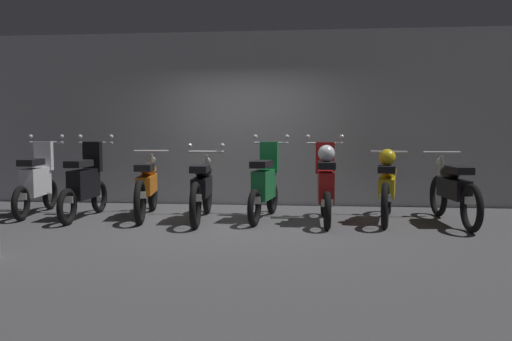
{
  "coord_description": "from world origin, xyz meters",
  "views": [
    {
      "loc": [
        1.07,
        -7.18,
        1.31
      ],
      "look_at": [
        0.34,
        0.3,
        0.75
      ],
      "focal_mm": 35.16,
      "sensor_mm": 36.0,
      "label": 1
    }
  ],
  "objects_px": {
    "motorbike_slot_5": "(326,184)",
    "motorbike_slot_0": "(37,182)",
    "motorbike_slot_1": "(85,184)",
    "motorbike_slot_3": "(202,188)",
    "motorbike_slot_4": "(265,185)",
    "motorbike_slot_2": "(147,186)",
    "motorbike_slot_7": "(453,190)",
    "motorbike_slot_6": "(387,186)"
  },
  "relations": [
    {
      "from": "motorbike_slot_5",
      "to": "motorbike_slot_0",
      "type": "bearing_deg",
      "value": 176.59
    },
    {
      "from": "motorbike_slot_1",
      "to": "motorbike_slot_3",
      "type": "relative_size",
      "value": 0.86
    },
    {
      "from": "motorbike_slot_4",
      "to": "motorbike_slot_2",
      "type": "bearing_deg",
      "value": 179.39
    },
    {
      "from": "motorbike_slot_0",
      "to": "motorbike_slot_7",
      "type": "relative_size",
      "value": 0.86
    },
    {
      "from": "motorbike_slot_3",
      "to": "motorbike_slot_2",
      "type": "bearing_deg",
      "value": 166.49
    },
    {
      "from": "motorbike_slot_4",
      "to": "motorbike_slot_7",
      "type": "bearing_deg",
      "value": -2.42
    },
    {
      "from": "motorbike_slot_1",
      "to": "motorbike_slot_6",
      "type": "height_order",
      "value": "motorbike_slot_1"
    },
    {
      "from": "motorbike_slot_1",
      "to": "motorbike_slot_7",
      "type": "bearing_deg",
      "value": 0.69
    },
    {
      "from": "motorbike_slot_5",
      "to": "motorbike_slot_6",
      "type": "relative_size",
      "value": 0.87
    },
    {
      "from": "motorbike_slot_1",
      "to": "motorbike_slot_4",
      "type": "distance_m",
      "value": 2.77
    },
    {
      "from": "motorbike_slot_5",
      "to": "motorbike_slot_7",
      "type": "relative_size",
      "value": 0.86
    },
    {
      "from": "motorbike_slot_3",
      "to": "motorbike_slot_7",
      "type": "distance_m",
      "value": 3.68
    },
    {
      "from": "motorbike_slot_1",
      "to": "motorbike_slot_7",
      "type": "relative_size",
      "value": 0.86
    },
    {
      "from": "motorbike_slot_7",
      "to": "motorbike_slot_6",
      "type": "bearing_deg",
      "value": 171.91
    },
    {
      "from": "motorbike_slot_2",
      "to": "motorbike_slot_6",
      "type": "relative_size",
      "value": 1.0
    },
    {
      "from": "motorbike_slot_2",
      "to": "motorbike_slot_5",
      "type": "relative_size",
      "value": 1.15
    },
    {
      "from": "motorbike_slot_3",
      "to": "motorbike_slot_6",
      "type": "distance_m",
      "value": 2.77
    },
    {
      "from": "motorbike_slot_2",
      "to": "motorbike_slot_3",
      "type": "distance_m",
      "value": 0.95
    },
    {
      "from": "motorbike_slot_4",
      "to": "motorbike_slot_5",
      "type": "distance_m",
      "value": 0.93
    },
    {
      "from": "motorbike_slot_7",
      "to": "motorbike_slot_2",
      "type": "bearing_deg",
      "value": 178.31
    },
    {
      "from": "motorbike_slot_0",
      "to": "motorbike_slot_7",
      "type": "height_order",
      "value": "motorbike_slot_0"
    },
    {
      "from": "motorbike_slot_0",
      "to": "motorbike_slot_2",
      "type": "relative_size",
      "value": 0.87
    },
    {
      "from": "motorbike_slot_2",
      "to": "motorbike_slot_7",
      "type": "height_order",
      "value": "same"
    },
    {
      "from": "motorbike_slot_1",
      "to": "motorbike_slot_2",
      "type": "relative_size",
      "value": 0.87
    },
    {
      "from": "motorbike_slot_6",
      "to": "motorbike_slot_7",
      "type": "relative_size",
      "value": 0.99
    },
    {
      "from": "motorbike_slot_1",
      "to": "motorbike_slot_5",
      "type": "bearing_deg",
      "value": -0.19
    },
    {
      "from": "motorbike_slot_1",
      "to": "motorbike_slot_5",
      "type": "distance_m",
      "value": 3.67
    },
    {
      "from": "motorbike_slot_2",
      "to": "motorbike_slot_3",
      "type": "bearing_deg",
      "value": -13.51
    },
    {
      "from": "motorbike_slot_4",
      "to": "motorbike_slot_6",
      "type": "xyz_separation_m",
      "value": [
        1.83,
        0.01,
        -0.0
      ]
    },
    {
      "from": "motorbike_slot_5",
      "to": "motorbike_slot_1",
      "type": "bearing_deg",
      "value": 179.81
    },
    {
      "from": "motorbike_slot_5",
      "to": "motorbike_slot_7",
      "type": "bearing_deg",
      "value": 2.46
    },
    {
      "from": "motorbike_slot_3",
      "to": "motorbike_slot_5",
      "type": "bearing_deg",
      "value": 0.22
    },
    {
      "from": "motorbike_slot_5",
      "to": "motorbike_slot_7",
      "type": "distance_m",
      "value": 1.84
    },
    {
      "from": "motorbike_slot_2",
      "to": "motorbike_slot_5",
      "type": "height_order",
      "value": "motorbike_slot_5"
    },
    {
      "from": "motorbike_slot_6",
      "to": "motorbike_slot_7",
      "type": "height_order",
      "value": "motorbike_slot_6"
    },
    {
      "from": "motorbike_slot_1",
      "to": "motorbike_slot_2",
      "type": "bearing_deg",
      "value": 12.45
    },
    {
      "from": "motorbike_slot_7",
      "to": "motorbike_slot_1",
      "type": "bearing_deg",
      "value": -179.31
    },
    {
      "from": "motorbike_slot_1",
      "to": "motorbike_slot_6",
      "type": "xyz_separation_m",
      "value": [
        4.6,
        0.2,
        -0.0
      ]
    },
    {
      "from": "motorbike_slot_0",
      "to": "motorbike_slot_2",
      "type": "distance_m",
      "value": 1.84
    },
    {
      "from": "motorbike_slot_0",
      "to": "motorbike_slot_4",
      "type": "xyz_separation_m",
      "value": [
        3.69,
        -0.08,
        0.0
      ]
    },
    {
      "from": "motorbike_slot_1",
      "to": "motorbike_slot_6",
      "type": "bearing_deg",
      "value": 2.45
    },
    {
      "from": "motorbike_slot_4",
      "to": "motorbike_slot_0",
      "type": "bearing_deg",
      "value": 178.77
    }
  ]
}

